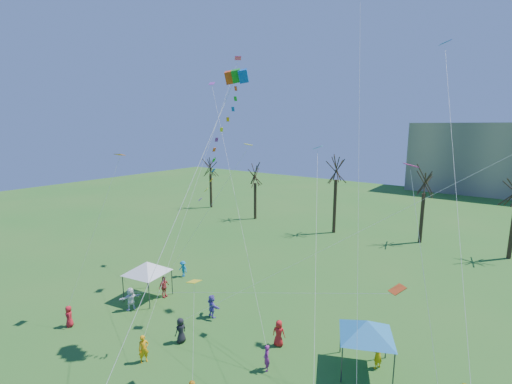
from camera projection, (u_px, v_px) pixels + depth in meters
The scene contains 6 objects.
bare_tree_row at pixel (407, 187), 43.22m from camera, with size 71.42×8.79×11.41m.
big_box_kite at pixel (222, 148), 21.81m from camera, with size 2.04×6.88×19.09m.
canopy_tent_white at pixel (147, 267), 29.78m from camera, with size 4.24×4.24×3.23m.
canopy_tent_blue at pixel (367, 328), 20.86m from camera, with size 3.90×3.90×3.20m.
festival_crowd at pixel (237, 349), 21.91m from camera, with size 26.63×12.91×1.85m.
small_kites_aloft at pixel (289, 142), 23.72m from camera, with size 28.41×16.90×32.18m.
Camera 1 is at (11.87, -9.68, 14.39)m, focal length 25.00 mm.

